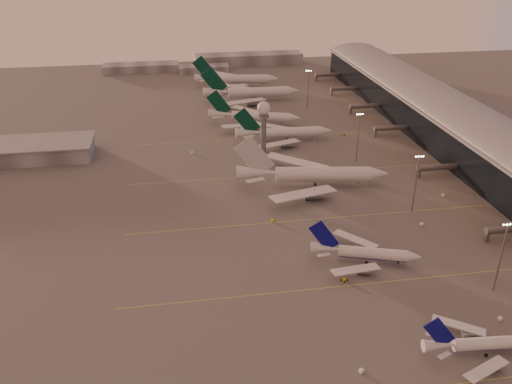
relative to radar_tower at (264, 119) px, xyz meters
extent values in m
plane|color=#565454|center=(-5.00, -120.00, -20.95)|extent=(700.00, 700.00, 0.00)
cube|color=gold|center=(25.00, -155.00, -20.94)|extent=(180.00, 0.25, 0.02)
cube|color=gold|center=(25.00, -110.00, -20.94)|extent=(180.00, 0.25, 0.02)
cube|color=gold|center=(25.00, -65.00, -20.94)|extent=(180.00, 0.25, 0.02)
cube|color=gold|center=(25.00, -20.00, -20.94)|extent=(180.00, 0.25, 0.02)
cube|color=gold|center=(25.00, 30.00, -20.94)|extent=(180.00, 0.25, 0.02)
cube|color=black|center=(103.00, -10.00, -11.95)|extent=(36.00, 360.00, 18.00)
cylinder|color=slate|center=(103.00, -10.00, -2.95)|extent=(10.08, 360.00, 10.08)
cube|color=slate|center=(103.00, -10.00, -2.75)|extent=(40.00, 362.00, 0.80)
cube|color=#595B61|center=(67.00, -92.00, -18.75)|extent=(1.20, 1.20, 4.40)
cylinder|color=#595B61|center=(77.00, -34.00, -16.45)|extent=(22.00, 2.80, 2.80)
cube|color=#595B61|center=(67.00, -34.00, -18.75)|extent=(1.20, 1.20, 4.40)
cylinder|color=#595B61|center=(77.00, 22.00, -16.45)|extent=(22.00, 2.80, 2.80)
cube|color=#595B61|center=(67.00, 22.00, -18.75)|extent=(1.20, 1.20, 4.40)
cylinder|color=#595B61|center=(77.00, 64.00, -16.45)|extent=(22.00, 2.80, 2.80)
cube|color=#595B61|center=(67.00, 64.00, -18.75)|extent=(1.20, 1.20, 4.40)
cylinder|color=#595B61|center=(77.00, 106.00, -16.45)|extent=(22.00, 2.80, 2.80)
cube|color=#595B61|center=(67.00, 106.00, -18.75)|extent=(1.20, 1.20, 4.40)
cylinder|color=#595B61|center=(77.00, 146.00, -16.45)|extent=(22.00, 2.80, 2.80)
cube|color=#595B61|center=(67.00, 146.00, -18.75)|extent=(1.20, 1.20, 4.40)
cube|color=slate|center=(-125.00, 20.00, -16.95)|extent=(80.00, 25.00, 8.00)
cube|color=slate|center=(-125.00, 20.00, -12.75)|extent=(82.00, 27.00, 0.60)
cylinder|color=#595B61|center=(0.00, 0.00, -9.95)|extent=(2.60, 2.60, 22.00)
cylinder|color=#595B61|center=(0.00, 0.00, 1.55)|extent=(5.20, 5.20, 1.20)
sphere|color=silver|center=(0.00, 0.00, 5.45)|extent=(6.40, 6.40, 6.40)
cylinder|color=#595B61|center=(0.00, 0.00, 9.15)|extent=(0.16, 0.16, 2.00)
cylinder|color=#595B61|center=(53.00, -120.00, -8.45)|extent=(0.56, 0.56, 25.00)
cube|color=#595B61|center=(53.00, -120.00, 3.55)|extent=(3.60, 0.25, 0.25)
sphere|color=#FFEABF|center=(51.50, -120.00, 3.15)|extent=(0.56, 0.56, 0.56)
sphere|color=#FFEABF|center=(52.50, -120.00, 3.15)|extent=(0.56, 0.56, 0.56)
sphere|color=#FFEABF|center=(53.50, -120.00, 3.15)|extent=(0.56, 0.56, 0.56)
cylinder|color=#595B61|center=(50.00, -65.00, -8.45)|extent=(0.56, 0.56, 25.00)
cube|color=#595B61|center=(50.00, -65.00, 3.55)|extent=(3.60, 0.25, 0.25)
sphere|color=#FFEABF|center=(48.50, -65.00, 3.15)|extent=(0.56, 0.56, 0.56)
sphere|color=#FFEABF|center=(49.50, -65.00, 3.15)|extent=(0.56, 0.56, 0.56)
sphere|color=#FFEABF|center=(50.50, -65.00, 3.15)|extent=(0.56, 0.56, 0.56)
sphere|color=#FFEABF|center=(51.50, -65.00, 3.15)|extent=(0.56, 0.56, 0.56)
cylinder|color=#595B61|center=(45.00, -10.00, -8.45)|extent=(0.56, 0.56, 25.00)
cube|color=#595B61|center=(45.00, -10.00, 3.55)|extent=(3.60, 0.25, 0.25)
sphere|color=#FFEABF|center=(43.50, -10.00, 3.15)|extent=(0.56, 0.56, 0.56)
sphere|color=#FFEABF|center=(44.50, -10.00, 3.15)|extent=(0.56, 0.56, 0.56)
sphere|color=#FFEABF|center=(45.50, -10.00, 3.15)|extent=(0.56, 0.56, 0.56)
sphere|color=#FFEABF|center=(46.50, -10.00, 3.15)|extent=(0.56, 0.56, 0.56)
cylinder|color=#595B61|center=(43.00, 80.00, -8.45)|extent=(0.56, 0.56, 25.00)
cube|color=#595B61|center=(43.00, 80.00, 3.55)|extent=(3.60, 0.25, 0.25)
sphere|color=#FFEABF|center=(41.50, 80.00, 3.15)|extent=(0.56, 0.56, 0.56)
sphere|color=#FFEABF|center=(42.50, 80.00, 3.15)|extent=(0.56, 0.56, 0.56)
sphere|color=#FFEABF|center=(43.50, 80.00, 3.15)|extent=(0.56, 0.56, 0.56)
sphere|color=#FFEABF|center=(44.50, 80.00, 3.15)|extent=(0.56, 0.56, 0.56)
cube|color=slate|center=(-65.00, 200.00, -17.95)|extent=(60.00, 18.00, 6.00)
cube|color=slate|center=(25.00, 210.00, -16.45)|extent=(90.00, 20.00, 9.00)
cube|color=slate|center=(-15.00, 190.00, -18.45)|extent=(40.00, 15.00, 5.00)
cylinder|color=silver|center=(35.92, -145.81, -18.14)|extent=(20.46, 5.06, 3.45)
cylinder|color=#09096E|center=(35.92, -145.81, -18.91)|extent=(19.97, 4.06, 2.48)
cone|color=silver|center=(21.60, -144.65, -17.71)|extent=(8.74, 4.12, 3.45)
cube|color=silver|center=(30.28, -153.86, -18.74)|extent=(14.79, 8.93, 1.08)
cylinder|color=slate|center=(32.90, -152.06, -20.31)|extent=(4.09, 2.55, 2.24)
cube|color=slate|center=(32.90, -152.06, -19.34)|extent=(0.29, 0.25, 1.38)
cube|color=silver|center=(31.64, -136.95, -18.74)|extent=(14.17, 10.75, 1.08)
cylinder|color=slate|center=(33.94, -139.15, -20.31)|extent=(4.09, 2.55, 2.24)
cube|color=slate|center=(33.94, -139.15, -19.34)|extent=(0.29, 0.25, 1.38)
cube|color=#09096E|center=(21.17, -144.62, -13.44)|extent=(9.45, 1.07, 10.27)
cube|color=silver|center=(21.31, -148.56, -17.62)|extent=(4.18, 2.80, 0.23)
cube|color=silver|center=(21.94, -140.75, -17.62)|extent=(4.12, 3.26, 0.23)
cylinder|color=black|center=(34.45, -143.69, -20.45)|extent=(1.03, 0.53, 1.00)
cylinder|color=black|center=(34.13, -147.66, -20.45)|extent=(1.03, 0.53, 1.00)
cylinder|color=silver|center=(20.33, -98.47, -17.74)|extent=(23.18, 11.12, 3.94)
cylinder|color=#09096E|center=(20.33, -98.47, -18.62)|extent=(22.39, 9.93, 2.84)
cone|color=silver|center=(33.41, -102.88, -17.74)|extent=(5.50, 5.16, 3.94)
cone|color=silver|center=(4.78, -93.23, -17.24)|extent=(10.45, 6.83, 3.94)
cube|color=silver|center=(11.86, -105.84, -18.43)|extent=(17.14, 6.55, 1.24)
cylinder|color=slate|center=(15.26, -104.57, -20.22)|extent=(5.06, 3.86, 2.56)
cube|color=slate|center=(15.26, -104.57, -19.12)|extent=(0.38, 0.34, 1.58)
cube|color=silver|center=(18.05, -87.48, -18.43)|extent=(14.31, 14.82, 1.24)
cylinder|color=slate|center=(19.99, -90.55, -20.22)|extent=(5.06, 3.86, 2.56)
cube|color=slate|center=(19.99, -90.55, -19.12)|extent=(0.38, 0.34, 1.58)
cube|color=#09096E|center=(4.32, -93.07, -12.37)|extent=(10.36, 3.80, 11.74)
cube|color=silver|center=(3.38, -97.48, -17.15)|extent=(4.66, 2.24, 0.26)
cube|color=silver|center=(6.24, -89.00, -17.15)|extent=(4.37, 4.34, 0.26)
cylinder|color=black|center=(28.66, -101.28, -20.43)|extent=(0.52, 0.52, 1.04)
cylinder|color=black|center=(19.29, -95.72, -20.38)|extent=(1.25, 0.86, 1.14)
cylinder|color=black|center=(17.84, -100.04, -20.38)|extent=(1.25, 0.86, 1.14)
cylinder|color=silver|center=(20.32, -35.67, -16.44)|extent=(42.14, 12.75, 6.51)
cylinder|color=silver|center=(20.32, -35.67, -17.90)|extent=(41.04, 10.82, 4.68)
cone|color=silver|center=(44.88, -39.44, -16.44)|extent=(8.95, 7.65, 6.51)
cone|color=silver|center=(-8.88, -31.19, -15.62)|extent=(18.24, 9.08, 6.51)
cube|color=silver|center=(7.65, -51.24, -17.58)|extent=(30.49, 16.40, 1.93)
cylinder|color=slate|center=(13.25, -47.96, -20.21)|extent=(8.61, 5.40, 4.23)
cube|color=slate|center=(13.25, -47.96, -18.71)|extent=(0.35, 0.31, 2.60)
cube|color=silver|center=(12.91, -17.02, -17.58)|extent=(28.09, 23.42, 1.93)
cylinder|color=slate|center=(17.26, -21.83, -20.21)|extent=(8.61, 5.40, 4.23)
cube|color=slate|center=(17.26, -21.83, -18.71)|extent=(0.35, 0.31, 2.60)
cube|color=#B0B2B8|center=(-9.75, -31.06, -7.94)|extent=(17.88, 3.10, 19.31)
cube|color=silver|center=(-10.45, -39.10, -15.46)|extent=(8.59, 5.28, 0.26)
cube|color=silver|center=(-8.01, -23.17, -15.46)|extent=(8.34, 7.07, 0.26)
cylinder|color=black|center=(35.96, -38.07, -20.42)|extent=(0.52, 0.52, 1.05)
cylinder|color=black|center=(17.35, -32.88, -20.37)|extent=(1.22, 0.69, 1.15)
cylinder|color=black|center=(16.65, -37.44, -20.37)|extent=(1.22, 0.69, 1.15)
cylinder|color=silver|center=(19.17, 23.65, -17.25)|extent=(32.68, 6.84, 5.24)
cylinder|color=silver|center=(19.17, 23.65, -18.43)|extent=(31.96, 5.35, 3.77)
cone|color=silver|center=(38.52, 22.69, -17.25)|extent=(6.54, 5.54, 5.24)
cone|color=silver|center=(-3.84, 24.80, -16.59)|extent=(13.86, 5.91, 5.24)
cube|color=silver|center=(10.50, 10.41, -18.16)|extent=(23.66, 14.96, 1.55)
cylinder|color=slate|center=(14.63, 13.44, -20.32)|extent=(6.44, 3.71, 3.40)
cube|color=slate|center=(14.63, 13.44, -19.08)|extent=(0.28, 0.24, 2.09)
cube|color=silver|center=(11.86, 37.69, -18.16)|extent=(23.04, 16.78, 1.55)
cylinder|color=slate|center=(15.67, 34.26, -20.32)|extent=(6.44, 3.71, 3.40)
cube|color=slate|center=(15.67, 34.26, -19.08)|extent=(0.28, 0.24, 2.09)
cube|color=#043122|center=(-4.52, 24.83, -10.34)|extent=(14.40, 1.03, 15.49)
cube|color=silver|center=(-4.38, 18.53, -16.46)|extent=(6.70, 4.64, 0.23)
cube|color=silver|center=(-3.76, 31.08, -16.46)|extent=(6.64, 5.10, 0.23)
cylinder|color=black|center=(31.49, 23.04, -20.50)|extent=(0.45, 0.45, 0.90)
cylinder|color=black|center=(16.65, 25.76, -20.45)|extent=(1.01, 0.50, 0.99)
cylinder|color=black|center=(16.46, 21.80, -20.45)|extent=(1.01, 0.50, 0.99)
cylinder|color=silver|center=(7.53, 52.61, -17.14)|extent=(33.53, 14.58, 5.38)
cylinder|color=silver|center=(7.53, 52.61, -18.36)|extent=(32.46, 12.95, 3.88)
cone|color=silver|center=(26.63, 46.99, -17.14)|extent=(7.72, 6.99, 5.38)
cone|color=silver|center=(-15.19, 59.29, -16.47)|extent=(14.94, 9.11, 5.38)
cube|color=silver|center=(-4.32, 41.47, -18.09)|extent=(24.86, 10.37, 1.59)
cylinder|color=slate|center=(0.53, 43.50, -20.30)|extent=(7.18, 5.18, 3.50)
cube|color=slate|center=(0.53, 43.50, -19.03)|extent=(0.33, 0.30, 2.15)
cube|color=silver|center=(3.60, 68.39, -18.09)|extent=(21.24, 20.96, 1.59)
cylinder|color=slate|center=(6.58, 64.06, -20.30)|extent=(7.18, 5.18, 3.50)
cube|color=slate|center=(6.58, 64.06, -19.03)|extent=(0.33, 0.30, 2.15)
cube|color=#043122|center=(-15.86, 59.49, -10.05)|extent=(14.29, 4.49, 15.93)
cube|color=silver|center=(-17.24, 53.17, -16.34)|extent=(6.77, 3.46, 0.23)
cube|color=silver|center=(-13.59, 65.56, -16.34)|extent=(6.40, 6.14, 0.23)
cylinder|color=black|center=(19.69, 49.03, -20.49)|extent=(0.46, 0.46, 0.93)
cylinder|color=black|center=(5.52, 55.33, -20.44)|extent=(1.11, 0.73, 1.02)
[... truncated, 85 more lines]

